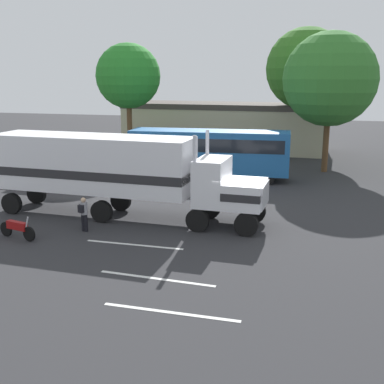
# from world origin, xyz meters

# --- Properties ---
(ground_plane) EXTENTS (120.00, 120.00, 0.00)m
(ground_plane) POSITION_xyz_m (0.00, 0.00, 0.00)
(ground_plane) COLOR #2D2D30
(lane_stripe_near) EXTENTS (4.40, 0.16, 0.01)m
(lane_stripe_near) POSITION_xyz_m (-4.14, -3.50, 0.01)
(lane_stripe_near) COLOR silver
(lane_stripe_near) RESTS_ON ground_plane
(lane_stripe_mid) EXTENTS (4.40, 0.37, 0.01)m
(lane_stripe_mid) POSITION_xyz_m (-2.06, -6.61, 0.01)
(lane_stripe_mid) COLOR silver
(lane_stripe_mid) RESTS_ON ground_plane
(lane_stripe_far) EXTENTS (4.40, 0.18, 0.01)m
(lane_stripe_far) POSITION_xyz_m (-0.82, -8.89, 0.01)
(lane_stripe_far) COLOR silver
(lane_stripe_far) RESTS_ON ground_plane
(semi_truck) EXTENTS (14.26, 3.11, 4.50)m
(semi_truck) POSITION_xyz_m (-6.75, 0.27, 2.52)
(semi_truck) COLOR white
(semi_truck) RESTS_ON ground_plane
(person_bystander) EXTENTS (0.36, 0.47, 1.63)m
(person_bystander) POSITION_xyz_m (-7.08, -2.35, 0.89)
(person_bystander) COLOR black
(person_bystander) RESTS_ON ground_plane
(parked_bus) EXTENTS (11.15, 3.31, 3.40)m
(parked_bus) POSITION_xyz_m (-4.05, 10.58, 2.07)
(parked_bus) COLOR #1E5999
(parked_bus) RESTS_ON ground_plane
(parked_car) EXTENTS (4.51, 2.09, 1.57)m
(parked_car) POSITION_xyz_m (-14.53, 6.08, 0.81)
(parked_car) COLOR maroon
(parked_car) RESTS_ON ground_plane
(motorcycle) EXTENTS (2.07, 0.60, 1.12)m
(motorcycle) POSITION_xyz_m (-9.48, -4.06, 0.48)
(motorcycle) COLOR black
(motorcycle) RESTS_ON ground_plane
(tree_left) EXTENTS (6.98, 6.98, 11.16)m
(tree_left) POSITION_xyz_m (1.89, 21.94, 7.66)
(tree_left) COLOR brown
(tree_left) RESTS_ON ground_plane
(tree_center) EXTENTS (5.36, 5.36, 9.74)m
(tree_center) POSITION_xyz_m (-12.34, 16.42, 7.03)
(tree_center) COLOR brown
(tree_center) RESTS_ON ground_plane
(tree_right) EXTENTS (6.84, 6.84, 10.26)m
(tree_right) POSITION_xyz_m (3.81, 15.35, 6.83)
(tree_right) COLOR brown
(tree_right) RESTS_ON ground_plane
(building_backdrop) EXTENTS (19.69, 6.82, 4.49)m
(building_backdrop) POSITION_xyz_m (-5.67, 24.51, 2.45)
(building_backdrop) COLOR #B7AD8C
(building_backdrop) RESTS_ON ground_plane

